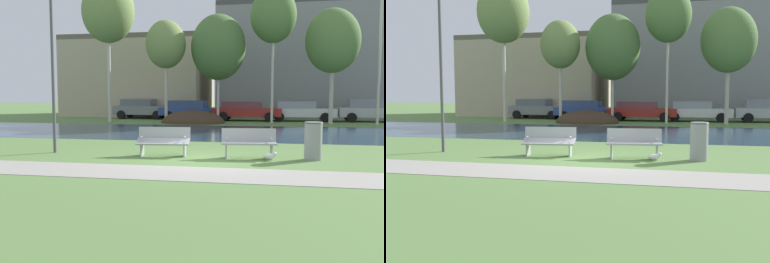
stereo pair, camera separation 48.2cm
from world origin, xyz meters
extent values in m
plane|color=#5B7F42|center=(0.00, 10.00, 0.00)|extent=(120.00, 120.00, 0.00)
cube|color=#9E998E|center=(0.00, -2.14, 0.01)|extent=(60.00, 1.85, 0.01)
cube|color=#284256|center=(0.00, 8.94, 0.00)|extent=(80.00, 8.64, 0.01)
ellipsoid|color=#423021|center=(-3.22, 15.18, 0.00)|extent=(4.14, 3.16, 1.67)
cube|color=#9EA0A3|center=(-1.29, 0.51, 0.45)|extent=(1.64, 0.62, 0.19)
cube|color=#9EA0A3|center=(-1.32, 0.79, 0.67)|extent=(1.60, 0.23, 0.40)
cube|color=#9EA0A3|center=(-1.95, 0.51, 0.23)|extent=(0.08, 0.43, 0.45)
cube|color=#9EA0A3|center=(-0.64, 0.63, 0.23)|extent=(0.08, 0.43, 0.45)
cylinder|color=#9EA0A3|center=(-1.95, 0.47, 0.59)|extent=(0.07, 0.28, 0.04)
cylinder|color=#9EA0A3|center=(-0.64, 0.59, 0.59)|extent=(0.07, 0.28, 0.04)
cube|color=#9EA0A3|center=(1.29, 0.51, 0.45)|extent=(1.64, 0.63, 0.05)
cube|color=#9EA0A3|center=(1.26, 0.79, 0.67)|extent=(1.60, 0.23, 0.40)
cube|color=#9EA0A3|center=(0.63, 0.51, 0.23)|extent=(0.08, 0.43, 0.45)
cube|color=#9EA0A3|center=(1.94, 0.63, 0.23)|extent=(0.08, 0.43, 0.45)
cylinder|color=#9EA0A3|center=(0.64, 0.47, 0.59)|extent=(0.07, 0.28, 0.04)
cylinder|color=#9EA0A3|center=(1.94, 0.59, 0.59)|extent=(0.07, 0.28, 0.04)
cylinder|color=gray|center=(3.11, 0.66, 0.55)|extent=(0.50, 0.50, 1.09)
torus|color=#545557|center=(3.11, 0.66, 1.06)|extent=(0.52, 0.52, 0.04)
ellipsoid|color=white|center=(1.88, 0.26, 0.12)|extent=(0.35, 0.16, 0.16)
sphere|color=white|center=(2.04, 0.26, 0.20)|extent=(0.11, 0.11, 0.11)
cone|color=gold|center=(2.10, 0.26, 0.20)|extent=(0.06, 0.03, 0.03)
cylinder|color=gold|center=(1.90, 0.23, 0.05)|extent=(0.01, 0.01, 0.10)
cylinder|color=gold|center=(1.90, 0.29, 0.05)|extent=(0.01, 0.01, 0.10)
cylinder|color=#4C4C51|center=(-4.94, 0.66, 2.69)|extent=(0.10, 0.10, 5.38)
cylinder|color=beige|center=(-8.81, 14.95, 4.66)|extent=(0.20, 0.20, 9.32)
ellipsoid|color=olive|center=(-8.81, 14.95, 7.27)|extent=(3.43, 3.43, 4.12)
cylinder|color=beige|center=(-5.01, 15.25, 3.26)|extent=(0.20, 0.20, 6.51)
ellipsoid|color=olive|center=(-5.01, 15.25, 5.08)|extent=(2.59, 2.59, 3.11)
cylinder|color=beige|center=(-1.70, 16.02, 3.14)|extent=(0.17, 0.17, 6.28)
ellipsoid|color=#4C7038|center=(-1.70, 16.02, 4.90)|extent=(3.55, 3.55, 4.26)
cylinder|color=beige|center=(1.80, 15.97, 4.37)|extent=(0.16, 0.16, 8.74)
ellipsoid|color=#567A3D|center=(1.80, 15.97, 6.81)|extent=(2.88, 2.88, 3.46)
cylinder|color=#BCB7A8|center=(5.44, 16.15, 3.32)|extent=(0.26, 0.26, 6.63)
ellipsoid|color=#567A3D|center=(5.44, 16.15, 5.18)|extent=(3.33, 3.33, 4.00)
cylinder|color=beige|center=(8.13, 15.78, 4.72)|extent=(0.17, 0.17, 9.44)
cube|color=slate|center=(-7.94, 19.46, 0.65)|extent=(4.33, 2.03, 0.66)
cube|color=slate|center=(-8.28, 19.48, 1.23)|extent=(2.45, 1.73, 0.51)
cylinder|color=black|center=(-6.49, 20.33, 0.32)|extent=(0.65, 0.25, 0.64)
cylinder|color=black|center=(-6.57, 18.48, 0.32)|extent=(0.65, 0.25, 0.64)
cylinder|color=black|center=(-9.30, 20.45, 0.32)|extent=(0.65, 0.25, 0.64)
cylinder|color=black|center=(-9.38, 18.60, 0.32)|extent=(0.65, 0.25, 0.64)
cube|color=#2D4793|center=(-3.94, 18.86, 0.61)|extent=(4.85, 1.94, 0.59)
cube|color=#32457F|center=(-4.33, 18.87, 1.15)|extent=(2.74, 1.64, 0.49)
cylinder|color=black|center=(-2.33, 19.66, 0.32)|extent=(0.65, 0.25, 0.64)
cylinder|color=black|center=(-2.40, 17.92, 0.32)|extent=(0.65, 0.25, 0.64)
cylinder|color=black|center=(-5.48, 19.79, 0.32)|extent=(0.65, 0.25, 0.64)
cylinder|color=black|center=(-5.56, 18.05, 0.32)|extent=(0.65, 0.25, 0.64)
cube|color=maroon|center=(0.08, 18.31, 0.60)|extent=(4.84, 1.99, 0.57)
cube|color=brown|center=(-0.30, 18.32, 1.11)|extent=(2.73, 1.68, 0.46)
cylinder|color=black|center=(1.69, 19.14, 0.32)|extent=(0.65, 0.25, 0.64)
cylinder|color=black|center=(1.61, 17.35, 0.32)|extent=(0.65, 0.25, 0.64)
cylinder|color=black|center=(-1.45, 19.27, 0.32)|extent=(0.65, 0.25, 0.64)
cylinder|color=black|center=(-1.53, 17.48, 0.32)|extent=(0.65, 0.25, 0.64)
cube|color=silver|center=(3.82, 18.47, 0.60)|extent=(4.59, 1.96, 0.56)
cube|color=#949AAC|center=(3.45, 18.49, 1.12)|extent=(2.60, 1.67, 0.49)
cylinder|color=black|center=(5.34, 19.30, 0.32)|extent=(0.65, 0.25, 0.64)
cylinder|color=black|center=(5.27, 17.52, 0.32)|extent=(0.65, 0.25, 0.64)
cylinder|color=black|center=(2.36, 19.42, 0.32)|extent=(0.65, 0.25, 0.64)
cylinder|color=black|center=(2.29, 17.65, 0.32)|extent=(0.65, 0.25, 0.64)
cube|color=#B2B5BC|center=(8.50, 18.64, 0.63)|extent=(4.55, 1.97, 0.63)
cube|color=gray|center=(8.14, 18.65, 1.25)|extent=(2.57, 1.67, 0.60)
cylinder|color=black|center=(7.06, 19.59, 0.32)|extent=(0.65, 0.25, 0.64)
cylinder|color=black|center=(6.98, 17.81, 0.32)|extent=(0.65, 0.25, 0.64)
cube|color=#BCAD8E|center=(-9.74, 25.16, 3.13)|extent=(11.49, 9.59, 6.25)
cube|color=#675F4E|center=(-9.74, 25.16, 6.45)|extent=(11.49, 9.59, 0.40)
cube|color=gray|center=(5.55, 25.79, 4.37)|extent=(16.47, 8.24, 8.73)
cube|color=#48484B|center=(5.55, 25.79, 8.93)|extent=(16.47, 8.24, 0.40)
camera|label=1|loc=(2.05, -11.94, 1.89)|focal=40.06mm
camera|label=2|loc=(2.52, -11.84, 1.89)|focal=40.06mm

